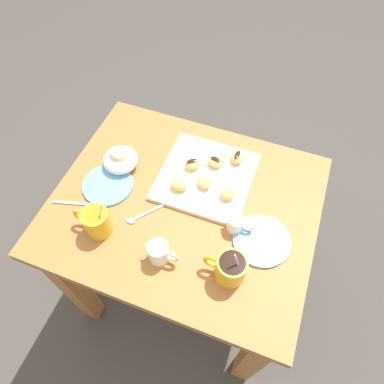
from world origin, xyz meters
TOP-DOWN VIEW (x-y plane):
  - ground_plane at (0.00, 0.00)m, footprint 8.00×8.00m
  - dining_table at (0.00, 0.00)m, footprint 0.85×0.70m
  - pastry_plate_square at (-0.03, -0.12)m, footprint 0.30×0.30m
  - coffee_mug_mustard_left at (-0.20, 0.18)m, footprint 0.12×0.08m
  - coffee_mug_mustard_right at (0.21, 0.18)m, footprint 0.12×0.08m
  - cream_pitcher_white at (0.00, 0.20)m, footprint 0.10×0.06m
  - ice_cream_bowl at (0.26, -0.06)m, footprint 0.12×0.12m
  - chocolate_sauce_pitcher at (-0.18, 0.03)m, footprint 0.09×0.05m
  - saucer_sky_left at (0.26, 0.03)m, footprint 0.17×0.17m
  - saucer_sky_right at (-0.27, 0.05)m, footprint 0.17×0.17m
  - loose_spoon_near_saucer at (0.10, 0.09)m, footprint 0.11×0.13m
  - loose_spoon_by_plate at (0.30, 0.12)m, footprint 0.16×0.05m
  - beignet_0 at (-0.05, -0.17)m, footprint 0.06×0.06m
  - chocolate_drizzle_0 at (-0.05, -0.17)m, footprint 0.04×0.02m
  - beignet_1 at (-0.12, -0.06)m, footprint 0.06×0.07m
  - beignet_2 at (0.03, -0.04)m, footprint 0.06×0.05m
  - beignet_3 at (-0.11, -0.21)m, footprint 0.05×0.06m
  - chocolate_drizzle_3 at (-0.11, -0.21)m, footprint 0.02×0.04m
  - beignet_4 at (-0.04, -0.08)m, footprint 0.07×0.07m
  - beignet_5 at (0.02, -0.13)m, footprint 0.07×0.07m
  - chocolate_drizzle_5 at (0.02, -0.13)m, footprint 0.04×0.04m

SIDE VIEW (x-z plane):
  - ground_plane at x=0.00m, z-range 0.00..0.00m
  - dining_table at x=0.00m, z-range 0.21..0.96m
  - loose_spoon_near_saucer at x=0.10m, z-range 0.75..0.75m
  - loose_spoon_by_plate at x=0.30m, z-range 0.75..0.75m
  - saucer_sky_left at x=0.26m, z-range 0.75..0.76m
  - saucer_sky_right at x=-0.27m, z-range 0.75..0.76m
  - pastry_plate_square at x=-0.03m, z-range 0.75..0.76m
  - chocolate_sauce_pitcher at x=-0.18m, z-range 0.75..0.81m
  - beignet_4 at x=-0.04m, z-range 0.76..0.79m
  - beignet_0 at x=-0.05m, z-range 0.76..0.79m
  - beignet_3 at x=-0.11m, z-range 0.76..0.80m
  - beignet_5 at x=0.02m, z-range 0.76..0.80m
  - beignet_2 at x=0.03m, z-range 0.76..0.80m
  - beignet_1 at x=-0.12m, z-range 0.76..0.80m
  - ice_cream_bowl at x=0.26m, z-range 0.74..0.83m
  - cream_pitcher_white at x=0.00m, z-range 0.75..0.82m
  - chocolate_drizzle_0 at x=-0.05m, z-range 0.79..0.80m
  - coffee_mug_mustard_left at x=-0.20m, z-range 0.73..0.87m
  - coffee_mug_mustard_right at x=0.21m, z-range 0.73..0.87m
  - chocolate_drizzle_3 at x=-0.11m, z-range 0.80..0.80m
  - chocolate_drizzle_5 at x=0.02m, z-range 0.80..0.80m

